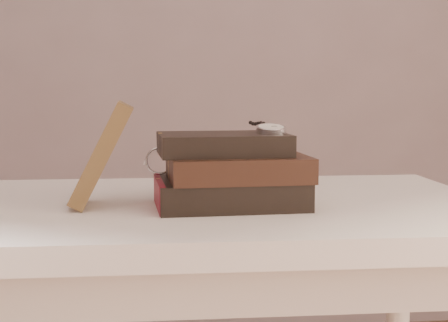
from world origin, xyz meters
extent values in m
cube|color=white|center=(0.00, 0.35, 0.73)|extent=(1.00, 0.60, 0.04)
cube|color=white|center=(0.00, 0.35, 0.67)|extent=(0.88, 0.49, 0.08)
cube|color=black|center=(0.05, 0.30, 0.77)|extent=(0.25, 0.18, 0.04)
cube|color=beige|center=(0.05, 0.30, 0.77)|extent=(0.24, 0.17, 0.03)
cube|color=gold|center=(-0.07, 0.32, 0.77)|extent=(0.01, 0.01, 0.05)
cube|color=maroon|center=(-0.07, 0.29, 0.77)|extent=(0.02, 0.15, 0.05)
cube|color=black|center=(0.06, 0.29, 0.81)|extent=(0.23, 0.17, 0.04)
cube|color=beige|center=(0.06, 0.29, 0.81)|extent=(0.23, 0.16, 0.03)
cube|color=gold|center=(-0.05, 0.31, 0.81)|extent=(0.01, 0.01, 0.04)
cube|color=black|center=(0.04, 0.31, 0.85)|extent=(0.22, 0.16, 0.03)
cube|color=beige|center=(0.04, 0.31, 0.85)|extent=(0.21, 0.15, 0.03)
cube|color=gold|center=(-0.07, 0.33, 0.85)|extent=(0.01, 0.01, 0.04)
cube|color=#47321B|center=(-0.16, 0.32, 0.84)|extent=(0.11, 0.11, 0.17)
cylinder|color=silver|center=(0.11, 0.29, 0.88)|extent=(0.05, 0.05, 0.02)
cylinder|color=white|center=(0.11, 0.29, 0.88)|extent=(0.04, 0.04, 0.01)
torus|color=silver|center=(0.11, 0.29, 0.88)|extent=(0.05, 0.05, 0.01)
cylinder|color=silver|center=(0.11, 0.32, 0.88)|extent=(0.01, 0.01, 0.01)
cube|color=black|center=(0.11, 0.30, 0.88)|extent=(0.00, 0.01, 0.00)
cube|color=black|center=(0.12, 0.29, 0.88)|extent=(0.01, 0.00, 0.00)
sphere|color=black|center=(0.11, 0.33, 0.88)|extent=(0.01, 0.01, 0.01)
sphere|color=black|center=(0.11, 0.34, 0.88)|extent=(0.01, 0.01, 0.01)
sphere|color=black|center=(0.10, 0.35, 0.88)|extent=(0.01, 0.01, 0.01)
sphere|color=black|center=(0.10, 0.37, 0.88)|extent=(0.01, 0.01, 0.01)
sphere|color=black|center=(0.10, 0.38, 0.88)|extent=(0.01, 0.01, 0.01)
sphere|color=black|center=(0.10, 0.40, 0.88)|extent=(0.01, 0.01, 0.01)
sphere|color=black|center=(0.09, 0.41, 0.88)|extent=(0.01, 0.01, 0.01)
torus|color=silver|center=(-0.07, 0.37, 0.82)|extent=(0.05, 0.02, 0.05)
torus|color=silver|center=(-0.02, 0.37, 0.82)|extent=(0.05, 0.02, 0.05)
cylinder|color=silver|center=(-0.04, 0.37, 0.82)|extent=(0.01, 0.00, 0.00)
cylinder|color=silver|center=(-0.09, 0.42, 0.81)|extent=(0.01, 0.11, 0.03)
cylinder|color=silver|center=(0.00, 0.43, 0.81)|extent=(0.01, 0.11, 0.03)
camera|label=1|loc=(-0.07, -0.78, 0.95)|focal=53.66mm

